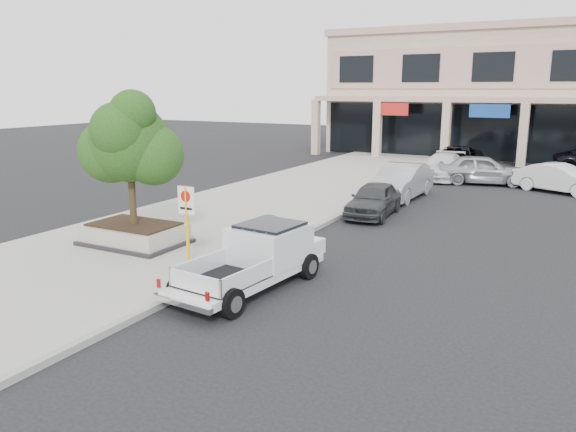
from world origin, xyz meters
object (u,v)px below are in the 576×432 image
Objects in this scene: pickup_truck at (249,260)px; curb_car_c at (442,166)px; planter at (135,234)px; curb_car_b at (401,182)px; curb_car_a at (374,199)px; lot_car_a at (483,170)px; planter_tree at (136,142)px; curb_car_d at (457,160)px; lot_car_b at (560,178)px; no_parking_sign at (187,215)px.

pickup_truck reaches higher than curb_car_c.
curb_car_b reaches higher than planter.
curb_car_c is at bearing 85.20° from curb_car_a.
lot_car_a is (7.65, 18.25, 0.32)m from planter.
curb_car_b reaches higher than lot_car_a.
planter is at bearing 145.55° from lot_car_a.
planter is 2.95m from planter_tree.
pickup_truck is at bearing -94.53° from curb_car_d.
planter is at bearing -107.18° from curb_car_c.
lot_car_b is (6.30, 9.30, 0.03)m from curb_car_a.
curb_car_c is 1.05× the size of lot_car_a.
lot_car_a reaches higher than planter.
planter_tree is at bearing 169.70° from lot_car_b.
planter is at bearing 169.63° from lot_car_b.
planter_tree is 0.81× the size of curb_car_b.
curb_car_a is at bearing 168.76° from lot_car_b.
planter_tree reaches higher than curb_car_a.
curb_car_b is (1.98, 13.29, -0.82)m from no_parking_sign.
curb_car_c is 0.86× the size of curb_car_d.
lot_car_b is at bearing 51.89° from curb_car_a.
curb_car_b is at bearing 67.69° from planter.
no_parking_sign reaches higher than curb_car_d.
no_parking_sign reaches higher than lot_car_a.
lot_car_a is at bearing -63.94° from curb_car_d.
planter_tree is 1.74× the size of no_parking_sign.
curb_car_c is at bearing 95.67° from pickup_truck.
curb_car_a is at bearing -86.22° from curb_car_b.
no_parking_sign is 20.32m from curb_car_c.
curb_car_b is 1.14× the size of lot_car_b.
planter_tree is at bearing 156.83° from no_parking_sign.
lot_car_b is at bearing 56.83° from planter_tree.
curb_car_d is (0.16, 23.51, 0.00)m from pickup_truck.
curb_car_d is at bearing 76.29° from planter_tree.
curb_car_c is at bearing 98.01° from lot_car_b.
lot_car_a is (2.35, 19.75, 0.01)m from pickup_truck.
curb_car_a is (-0.15, 9.66, -0.11)m from pickup_truck.
no_parking_sign is at bearing 175.41° from pickup_truck.
curb_car_c reaches higher than curb_car_a.
no_parking_sign is 13.46m from curb_car_b.
lot_car_a is 3.88m from lot_car_b.
curb_car_b is at bearing 152.10° from lot_car_b.
curb_car_b is 9.82m from curb_car_d.
curb_car_b is at bearing 87.99° from curb_car_a.
curb_car_a is 10.93m from curb_car_c.
lot_car_b is (3.80, -0.80, -0.08)m from lot_car_a.
no_parking_sign is 20.38m from lot_car_b.
no_parking_sign is 23.24m from curb_car_d.
planter_tree reaches higher than lot_car_a.
planter_tree is at bearing 48.97° from planter.
no_parking_sign reaches higher than lot_car_b.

